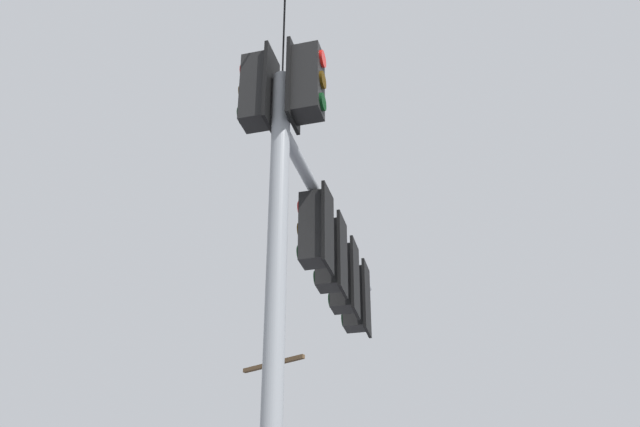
% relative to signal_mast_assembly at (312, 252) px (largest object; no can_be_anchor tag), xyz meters
% --- Properties ---
extents(signal_mast_assembly, '(4.60, 0.96, 7.36)m').
position_rel_signal_mast_assembly_xyz_m(signal_mast_assembly, '(0.00, 0.00, 0.00)').
color(signal_mast_assembly, gray).
rests_on(signal_mast_assembly, ground).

